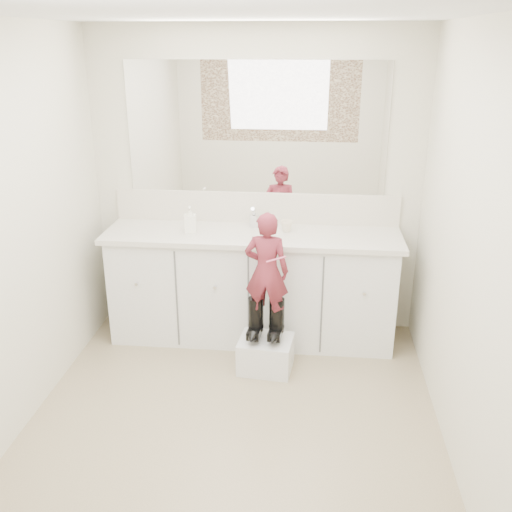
# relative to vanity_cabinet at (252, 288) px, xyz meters

# --- Properties ---
(floor) EXTENTS (3.00, 3.00, 0.00)m
(floor) POSITION_rel_vanity_cabinet_xyz_m (0.00, -1.23, -0.42)
(floor) COLOR #847756
(floor) RESTS_ON ground
(ceiling) EXTENTS (3.00, 3.00, 0.00)m
(ceiling) POSITION_rel_vanity_cabinet_xyz_m (0.00, -1.23, 1.97)
(ceiling) COLOR white
(ceiling) RESTS_ON wall_back
(wall_back) EXTENTS (2.60, 0.00, 2.60)m
(wall_back) POSITION_rel_vanity_cabinet_xyz_m (0.00, 0.27, 0.77)
(wall_back) COLOR beige
(wall_back) RESTS_ON floor
(wall_front) EXTENTS (2.60, 0.00, 2.60)m
(wall_front) POSITION_rel_vanity_cabinet_xyz_m (0.00, -2.73, 0.77)
(wall_front) COLOR beige
(wall_front) RESTS_ON floor
(wall_left) EXTENTS (0.00, 3.00, 3.00)m
(wall_left) POSITION_rel_vanity_cabinet_xyz_m (-1.30, -1.23, 0.78)
(wall_left) COLOR beige
(wall_left) RESTS_ON floor
(wall_right) EXTENTS (0.00, 3.00, 3.00)m
(wall_right) POSITION_rel_vanity_cabinet_xyz_m (1.30, -1.23, 0.78)
(wall_right) COLOR beige
(wall_right) RESTS_ON floor
(vanity_cabinet) EXTENTS (2.20, 0.55, 0.85)m
(vanity_cabinet) POSITION_rel_vanity_cabinet_xyz_m (0.00, 0.00, 0.00)
(vanity_cabinet) COLOR silver
(vanity_cabinet) RESTS_ON floor
(countertop) EXTENTS (2.28, 0.58, 0.04)m
(countertop) POSITION_rel_vanity_cabinet_xyz_m (0.00, -0.01, 0.45)
(countertop) COLOR beige
(countertop) RESTS_ON vanity_cabinet
(backsplash) EXTENTS (2.28, 0.03, 0.25)m
(backsplash) POSITION_rel_vanity_cabinet_xyz_m (0.00, 0.26, 0.59)
(backsplash) COLOR beige
(backsplash) RESTS_ON countertop
(mirror) EXTENTS (2.00, 0.02, 1.00)m
(mirror) POSITION_rel_vanity_cabinet_xyz_m (0.00, 0.26, 1.22)
(mirror) COLOR white
(mirror) RESTS_ON wall_back
(dot_panel) EXTENTS (2.00, 0.01, 1.20)m
(dot_panel) POSITION_rel_vanity_cabinet_xyz_m (0.00, -2.71, 1.22)
(dot_panel) COLOR #472819
(dot_panel) RESTS_ON wall_front
(faucet) EXTENTS (0.08, 0.08, 0.10)m
(faucet) POSITION_rel_vanity_cabinet_xyz_m (0.00, 0.15, 0.52)
(faucet) COLOR silver
(faucet) RESTS_ON countertop
(cup) EXTENTS (0.09, 0.09, 0.08)m
(cup) POSITION_rel_vanity_cabinet_xyz_m (0.26, 0.05, 0.51)
(cup) COLOR beige
(cup) RESTS_ON countertop
(soap_bottle) EXTENTS (0.11, 0.11, 0.20)m
(soap_bottle) POSITION_rel_vanity_cabinet_xyz_m (-0.47, -0.03, 0.57)
(soap_bottle) COLOR white
(soap_bottle) RESTS_ON countertop
(step_stool) EXTENTS (0.41, 0.35, 0.24)m
(step_stool) POSITION_rel_vanity_cabinet_xyz_m (0.15, -0.50, -0.30)
(step_stool) COLOR silver
(step_stool) RESTS_ON floor
(boot_left) EXTENTS (0.14, 0.22, 0.32)m
(boot_left) POSITION_rel_vanity_cabinet_xyz_m (0.08, -0.48, -0.02)
(boot_left) COLOR black
(boot_left) RESTS_ON step_stool
(boot_right) EXTENTS (0.14, 0.22, 0.32)m
(boot_right) POSITION_rel_vanity_cabinet_xyz_m (0.23, -0.48, -0.02)
(boot_right) COLOR black
(boot_right) RESTS_ON step_stool
(toddler) EXTENTS (0.33, 0.23, 0.85)m
(toddler) POSITION_rel_vanity_cabinet_xyz_m (0.15, -0.48, 0.35)
(toddler) COLOR #B5374F
(toddler) RESTS_ON step_stool
(toothbrush) EXTENTS (0.14, 0.03, 0.06)m
(toothbrush) POSITION_rel_vanity_cabinet_xyz_m (0.22, -0.56, 0.47)
(toothbrush) COLOR #F7608B
(toothbrush) RESTS_ON toddler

